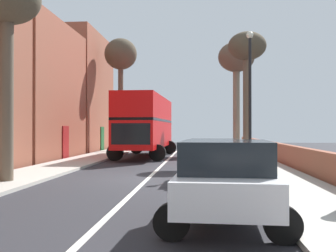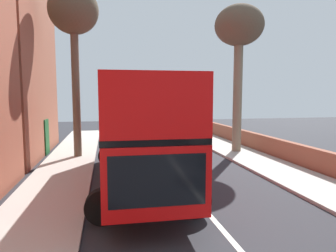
{
  "view_description": "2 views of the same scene",
  "coord_description": "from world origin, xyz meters",
  "px_view_note": "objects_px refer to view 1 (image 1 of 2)",
  "views": [
    {
      "loc": [
        2.0,
        -15.34,
        1.91
      ],
      "look_at": [
        0.05,
        9.11,
        2.09
      ],
      "focal_mm": 43.37,
      "sensor_mm": 36.0,
      "label": 1
    },
    {
      "loc": [
        -2.92,
        0.52,
        3.53
      ],
      "look_at": [
        -0.08,
        14.16,
        2.08
      ],
      "focal_mm": 31.62,
      "sensor_mm": 36.0,
      "label": 2
    }
  ],
  "objects_px": {
    "street_tree_left_2": "(7,11)",
    "parked_car_white_right_2": "(225,178)",
    "street_tree_right_5": "(236,62)",
    "parked_car_green_right_0": "(214,156)",
    "lamppost_right": "(250,88)",
    "double_decker_bus": "(146,122)",
    "street_tree_right_1": "(247,55)",
    "street_tree_left_4": "(121,58)"
  },
  "relations": [
    {
      "from": "street_tree_left_4",
      "to": "lamppost_right",
      "type": "xyz_separation_m",
      "value": [
        8.86,
        -14.03,
        -4.01
      ]
    },
    {
      "from": "street_tree_right_1",
      "to": "lamppost_right",
      "type": "xyz_separation_m",
      "value": [
        -0.33,
        -4.04,
        -2.25
      ]
    },
    {
      "from": "street_tree_left_4",
      "to": "double_decker_bus",
      "type": "bearing_deg",
      "value": -63.42
    },
    {
      "from": "street_tree_left_2",
      "to": "lamppost_right",
      "type": "relative_size",
      "value": 1.13
    },
    {
      "from": "double_decker_bus",
      "to": "lamppost_right",
      "type": "height_order",
      "value": "lamppost_right"
    },
    {
      "from": "double_decker_bus",
      "to": "street_tree_right_5",
      "type": "bearing_deg",
      "value": 38.91
    },
    {
      "from": "double_decker_bus",
      "to": "street_tree_left_4",
      "type": "height_order",
      "value": "street_tree_left_4"
    },
    {
      "from": "street_tree_right_1",
      "to": "street_tree_left_4",
      "type": "height_order",
      "value": "street_tree_left_4"
    },
    {
      "from": "parked_car_white_right_2",
      "to": "street_tree_right_5",
      "type": "distance_m",
      "value": 25.48
    },
    {
      "from": "street_tree_left_2",
      "to": "lamppost_right",
      "type": "height_order",
      "value": "street_tree_left_2"
    },
    {
      "from": "parked_car_white_right_2",
      "to": "lamppost_right",
      "type": "height_order",
      "value": "lamppost_right"
    },
    {
      "from": "double_decker_bus",
      "to": "street_tree_right_1",
      "type": "height_order",
      "value": "street_tree_right_1"
    },
    {
      "from": "parked_car_white_right_2",
      "to": "street_tree_left_2",
      "type": "bearing_deg",
      "value": 142.77
    },
    {
      "from": "double_decker_bus",
      "to": "parked_car_white_right_2",
      "type": "xyz_separation_m",
      "value": [
        4.2,
        -19.25,
        -1.41
      ]
    },
    {
      "from": "parked_car_white_right_2",
      "to": "double_decker_bus",
      "type": "bearing_deg",
      "value": 102.3
    },
    {
      "from": "parked_car_green_right_0",
      "to": "lamppost_right",
      "type": "distance_m",
      "value": 5.08
    },
    {
      "from": "parked_car_green_right_0",
      "to": "street_tree_left_2",
      "type": "distance_m",
      "value": 8.99
    },
    {
      "from": "double_decker_bus",
      "to": "street_tree_left_2",
      "type": "distance_m",
      "value": 14.57
    },
    {
      "from": "lamppost_right",
      "to": "double_decker_bus",
      "type": "bearing_deg",
      "value": 125.79
    },
    {
      "from": "parked_car_green_right_0",
      "to": "parked_car_white_right_2",
      "type": "xyz_separation_m",
      "value": [
        -0.0,
        -7.19,
        0.06
      ]
    },
    {
      "from": "street_tree_right_5",
      "to": "street_tree_left_2",
      "type": "bearing_deg",
      "value": -116.61
    },
    {
      "from": "parked_car_white_right_2",
      "to": "lamppost_right",
      "type": "bearing_deg",
      "value": 80.63
    },
    {
      "from": "double_decker_bus",
      "to": "lamppost_right",
      "type": "xyz_separation_m",
      "value": [
        6.0,
        -8.32,
        1.45
      ]
    },
    {
      "from": "parked_car_green_right_0",
      "to": "street_tree_right_5",
      "type": "relative_size",
      "value": 0.46
    },
    {
      "from": "parked_car_white_right_2",
      "to": "street_tree_right_1",
      "type": "height_order",
      "value": "street_tree_right_1"
    },
    {
      "from": "parked_car_white_right_2",
      "to": "street_tree_left_4",
      "type": "distance_m",
      "value": 26.83
    },
    {
      "from": "double_decker_bus",
      "to": "street_tree_right_5",
      "type": "xyz_separation_m",
      "value": [
        6.58,
        5.31,
        4.94
      ]
    },
    {
      "from": "street_tree_left_2",
      "to": "street_tree_left_4",
      "type": "height_order",
      "value": "street_tree_left_4"
    },
    {
      "from": "street_tree_right_1",
      "to": "lamppost_right",
      "type": "relative_size",
      "value": 1.15
    },
    {
      "from": "street_tree_left_2",
      "to": "street_tree_right_5",
      "type": "height_order",
      "value": "street_tree_right_5"
    },
    {
      "from": "parked_car_green_right_0",
      "to": "street_tree_left_4",
      "type": "relative_size",
      "value": 0.44
    },
    {
      "from": "parked_car_white_right_2",
      "to": "street_tree_right_1",
      "type": "relative_size",
      "value": 0.56
    },
    {
      "from": "parked_car_white_right_2",
      "to": "lamppost_right",
      "type": "relative_size",
      "value": 0.64
    },
    {
      "from": "street_tree_left_2",
      "to": "parked_car_white_right_2",
      "type": "bearing_deg",
      "value": -37.23
    },
    {
      "from": "street_tree_right_1",
      "to": "street_tree_left_2",
      "type": "xyz_separation_m",
      "value": [
        -9.32,
        -9.51,
        -0.06
      ]
    },
    {
      "from": "parked_car_white_right_2",
      "to": "street_tree_left_4",
      "type": "bearing_deg",
      "value": 105.78
    },
    {
      "from": "double_decker_bus",
      "to": "parked_car_green_right_0",
      "type": "xyz_separation_m",
      "value": [
        4.2,
        -12.06,
        -1.46
      ]
    },
    {
      "from": "street_tree_left_2",
      "to": "street_tree_left_4",
      "type": "relative_size",
      "value": 0.77
    },
    {
      "from": "parked_car_green_right_0",
      "to": "street_tree_left_2",
      "type": "relative_size",
      "value": 0.57
    },
    {
      "from": "double_decker_bus",
      "to": "lamppost_right",
      "type": "relative_size",
      "value": 1.65
    },
    {
      "from": "parked_car_green_right_0",
      "to": "parked_car_white_right_2",
      "type": "distance_m",
      "value": 7.19
    },
    {
      "from": "double_decker_bus",
      "to": "parked_car_white_right_2",
      "type": "height_order",
      "value": "double_decker_bus"
    }
  ]
}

